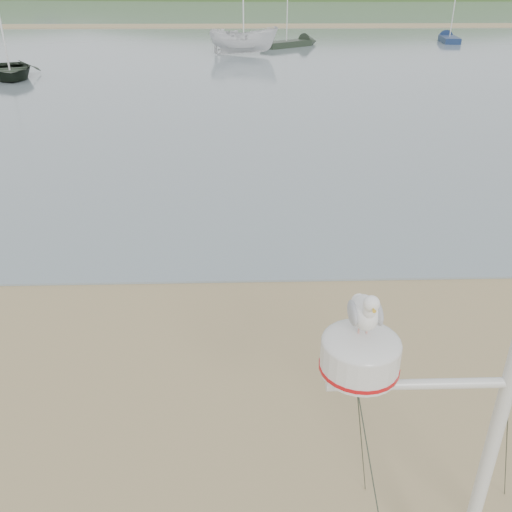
{
  "coord_description": "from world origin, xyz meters",
  "views": [
    {
      "loc": [
        1.82,
        -4.98,
        5.13
      ],
      "look_at": [
        2.0,
        1.0,
        2.09
      ],
      "focal_mm": 38.0,
      "sensor_mm": 36.0,
      "label": 1
    }
  ],
  "objects_px": {
    "mast_rig": "(472,507)",
    "boat_white": "(243,18)",
    "sailboat_blue_far": "(447,38)",
    "sailboat_dark_mid": "(299,43)",
    "boat_dark": "(3,34)"
  },
  "relations": [
    {
      "from": "mast_rig",
      "to": "boat_white",
      "type": "height_order",
      "value": "mast_rig"
    },
    {
      "from": "sailboat_blue_far",
      "to": "boat_white",
      "type": "bearing_deg",
      "value": -151.99
    },
    {
      "from": "mast_rig",
      "to": "sailboat_dark_mid",
      "type": "relative_size",
      "value": 0.85
    },
    {
      "from": "mast_rig",
      "to": "boat_white",
      "type": "bearing_deg",
      "value": 92.01
    },
    {
      "from": "boat_dark",
      "to": "boat_white",
      "type": "relative_size",
      "value": 0.93
    },
    {
      "from": "mast_rig",
      "to": "sailboat_dark_mid",
      "type": "xyz_separation_m",
      "value": [
        3.5,
        48.15,
        -1.0
      ]
    },
    {
      "from": "mast_rig",
      "to": "boat_dark",
      "type": "bearing_deg",
      "value": 116.52
    },
    {
      "from": "sailboat_blue_far",
      "to": "sailboat_dark_mid",
      "type": "bearing_deg",
      "value": -164.87
    },
    {
      "from": "sailboat_dark_mid",
      "to": "boat_dark",
      "type": "bearing_deg",
      "value": -136.71
    },
    {
      "from": "boat_dark",
      "to": "boat_white",
      "type": "height_order",
      "value": "boat_white"
    },
    {
      "from": "mast_rig",
      "to": "sailboat_dark_mid",
      "type": "height_order",
      "value": "sailboat_dark_mid"
    },
    {
      "from": "sailboat_blue_far",
      "to": "sailboat_dark_mid",
      "type": "relative_size",
      "value": 0.93
    },
    {
      "from": "mast_rig",
      "to": "sailboat_blue_far",
      "type": "bearing_deg",
      "value": 70.84
    },
    {
      "from": "sailboat_dark_mid",
      "to": "mast_rig",
      "type": "bearing_deg",
      "value": -94.16
    },
    {
      "from": "sailboat_blue_far",
      "to": "sailboat_dark_mid",
      "type": "height_order",
      "value": "sailboat_dark_mid"
    }
  ]
}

